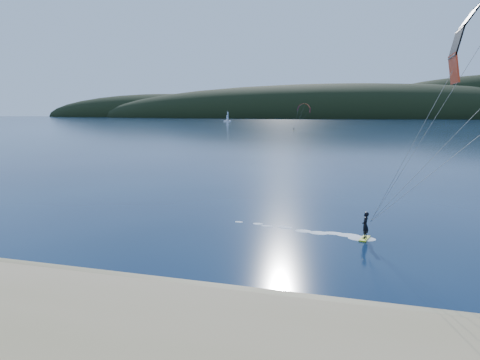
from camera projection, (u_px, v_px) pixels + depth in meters
name	position (u px, v px, depth m)	size (l,w,h in m)	color
ground	(85.00, 325.00, 18.61)	(1800.00, 1800.00, 0.00)	#061732
wet_sand	(138.00, 284.00, 22.87)	(220.00, 2.50, 0.10)	#998259
headland	(361.00, 118.00, 725.02)	(1200.00, 310.00, 140.00)	black
kitesurfer_far	(304.00, 110.00, 208.29)	(9.23, 4.82, 12.24)	#B1C917
sailboat	(227.00, 121.00, 426.34)	(7.81, 4.93, 10.95)	white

